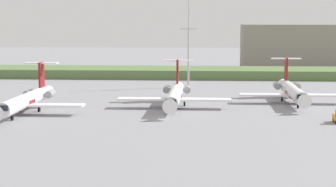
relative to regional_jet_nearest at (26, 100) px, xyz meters
The scene contains 7 objects.
ground_plane 37.39m from the regional_jet_nearest, 44.70° to the left, with size 500.00×500.00×0.00m, color gray.
grass_berm 77.61m from the regional_jet_nearest, 70.02° to the left, with size 320.00×20.00×2.81m, color #597542.
regional_jet_nearest is the anchor object (origin of this frame).
regional_jet_second 29.39m from the regional_jet_nearest, 18.92° to the left, with size 22.81×31.00×9.00m.
regional_jet_third 55.65m from the regional_jet_nearest, 18.82° to the left, with size 22.81×31.00×9.00m.
antenna_mast 54.58m from the regional_jet_nearest, 57.10° to the left, with size 4.40×0.50×23.67m.
distant_hangar 132.03m from the regional_jet_nearest, 55.08° to the left, with size 56.54×21.55×16.30m, color gray.
Camera 1 is at (7.72, -100.51, 17.32)m, focal length 60.44 mm.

